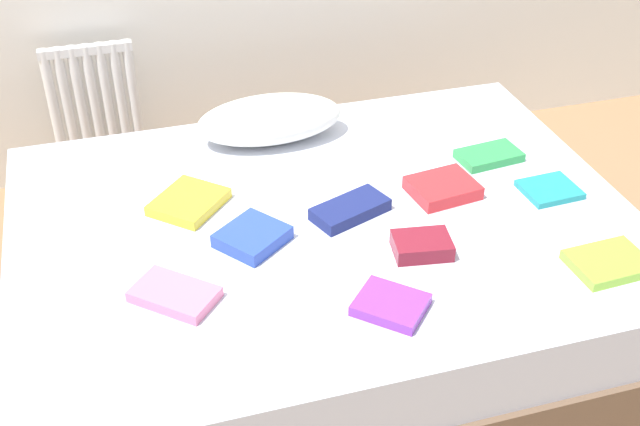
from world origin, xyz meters
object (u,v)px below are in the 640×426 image
pillow (270,119)px  textbook_maroon (422,246)px  bed (324,278)px  textbook_pink (175,294)px  textbook_navy (350,209)px  textbook_red (443,188)px  textbook_lime (609,263)px  radiator (95,108)px  textbook_yellow (189,202)px  textbook_green (489,156)px  textbook_teal (550,190)px  textbook_blue (252,237)px  textbook_purple (391,305)px

pillow → textbook_maroon: bearing=-71.1°
bed → pillow: bearing=95.1°
pillow → textbook_pink: bearing=-120.0°
textbook_navy → textbook_maroon: size_ratio=1.45×
textbook_navy → textbook_red: textbook_red is taller
textbook_navy → textbook_lime: textbook_navy is taller
radiator → textbook_yellow: 1.06m
textbook_pink → textbook_red: textbook_red is taller
textbook_pink → textbook_green: size_ratio=1.05×
textbook_teal → textbook_yellow: size_ratio=0.81×
pillow → textbook_navy: 0.57m
textbook_navy → textbook_pink: bearing=-177.9°
radiator → textbook_navy: (0.74, -1.21, 0.13)m
textbook_pink → textbook_yellow: textbook_yellow is taller
textbook_blue → textbook_navy: bearing=-27.4°
textbook_blue → pillow: bearing=34.6°
textbook_blue → textbook_yellow: bearing=84.8°
textbook_red → textbook_yellow: 0.83m
bed → textbook_teal: size_ratio=11.20×
textbook_purple → textbook_navy: bearing=128.7°
textbook_yellow → radiator: bearing=56.9°
textbook_blue → textbook_green: (0.91, 0.24, -0.01)m
textbook_maroon → textbook_teal: bearing=27.6°
textbook_pink → textbook_navy: size_ratio=0.93×
textbook_blue → textbook_lime: textbook_blue is taller
textbook_maroon → textbook_teal: 0.56m
textbook_teal → textbook_green: bearing=108.6°
pillow → textbook_green: bearing=-27.3°
textbook_maroon → textbook_purple: bearing=-121.3°
textbook_pink → textbook_navy: textbook_navy is taller
pillow → textbook_maroon: 0.84m
textbook_purple → textbook_pink: size_ratio=0.80×
pillow → textbook_pink: (-0.46, -0.80, -0.06)m
textbook_navy → textbook_blue: (-0.33, -0.06, 0.00)m
textbook_teal → textbook_yellow: textbook_yellow is taller
textbook_navy → textbook_blue: textbook_blue is taller
textbook_blue → textbook_maroon: (0.47, -0.19, 0.00)m
pillow → textbook_red: size_ratio=2.55×
textbook_lime → textbook_teal: 0.40m
textbook_navy → textbook_maroon: bearing=-80.4°
pillow → textbook_navy: size_ratio=2.17×
textbook_navy → textbook_yellow: 0.52m
bed → textbook_blue: textbook_blue is taller
textbook_teal → textbook_lime: bearing=-98.3°
textbook_blue → textbook_teal: (1.01, -0.01, -0.01)m
radiator → pillow: bearing=-47.3°
textbook_lime → textbook_red: bearing=118.9°
pillow → textbook_yellow: size_ratio=2.44×
textbook_red → textbook_yellow: textbook_red is taller
textbook_pink → bed: bearing=69.4°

